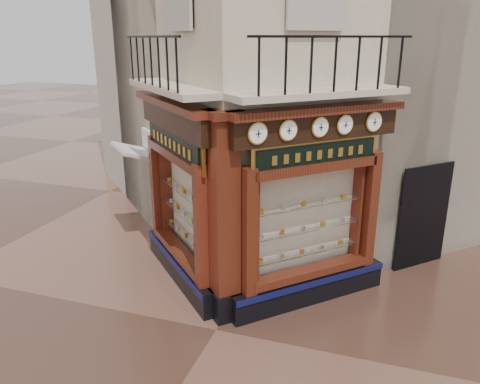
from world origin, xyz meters
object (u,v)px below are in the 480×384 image
at_px(clock_d, 345,125).
at_px(awning, 141,239).
at_px(clock_e, 374,122).
at_px(signboard_right, 317,154).
at_px(signboard_left, 173,143).
at_px(clock_b, 288,130).
at_px(clock_a, 257,133).
at_px(clock_c, 320,127).
at_px(corner_pilaster, 224,223).

relative_size(clock_d, awning, 0.24).
height_order(clock_d, clock_e, clock_e).
bearing_deg(signboard_right, signboard_left, 135.00).
bearing_deg(clock_b, signboard_right, 8.67).
bearing_deg(clock_e, clock_a, -180.00).
distance_m(clock_e, awning, 6.87).
xyz_separation_m(clock_c, clock_d, (0.39, 0.39, -0.00)).
relative_size(clock_a, clock_b, 1.03).
bearing_deg(clock_b, clock_d, 0.00).
relative_size(clock_b, clock_c, 1.00).
relative_size(clock_d, clock_e, 0.96).
bearing_deg(clock_d, signboard_left, 139.64).
relative_size(clock_b, signboard_left, 0.16).
bearing_deg(awning, signboard_right, -153.97).
bearing_deg(clock_d, signboard_right, 167.42).
relative_size(corner_pilaster, signboard_left, 1.74).
xyz_separation_m(clock_b, clock_c, (0.47, 0.47, 0.00)).
relative_size(clock_e, awning, 0.25).
xyz_separation_m(corner_pilaster, awning, (-3.39, 2.68, -1.95)).
xyz_separation_m(clock_a, awning, (-3.99, 2.68, -3.62)).
distance_m(clock_d, awning, 6.55).
height_order(clock_a, clock_d, clock_a).
relative_size(clock_b, clock_d, 1.01).
relative_size(awning, signboard_left, 0.66).
distance_m(clock_a, signboard_left, 2.36).
distance_m(clock_a, clock_b, 0.60).
bearing_deg(awning, clock_a, -168.88).
xyz_separation_m(clock_d, clock_e, (0.49, 0.49, 0.00)).
height_order(awning, signboard_left, signboard_left).
bearing_deg(clock_e, signboard_left, 146.18).
height_order(clock_a, awning, clock_a).
xyz_separation_m(clock_d, awning, (-5.28, 1.39, -3.62)).
bearing_deg(signboard_right, clock_b, -171.33).
xyz_separation_m(clock_e, awning, (-5.76, 0.91, -3.62)).
bearing_deg(signboard_right, clock_e, -5.34).
distance_m(clock_c, clock_e, 1.24).
height_order(clock_c, signboard_left, clock_c).
height_order(corner_pilaster, clock_c, corner_pilaster).
relative_size(clock_b, awning, 0.25).
height_order(corner_pilaster, signboard_left, corner_pilaster).
bearing_deg(signboard_right, corner_pilaster, 169.75).
bearing_deg(corner_pilaster, clock_c, -14.16).
bearing_deg(clock_e, clock_c, -180.00).
bearing_deg(signboard_left, clock_b, -148.36).
xyz_separation_m(clock_a, signboard_left, (-2.06, 1.01, -0.52)).
height_order(clock_a, signboard_right, clock_a).
height_order(clock_a, clock_c, clock_a).
distance_m(clock_e, signboard_right, 1.30).
distance_m(corner_pilaster, awning, 4.74).
distance_m(clock_b, clock_d, 1.22).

